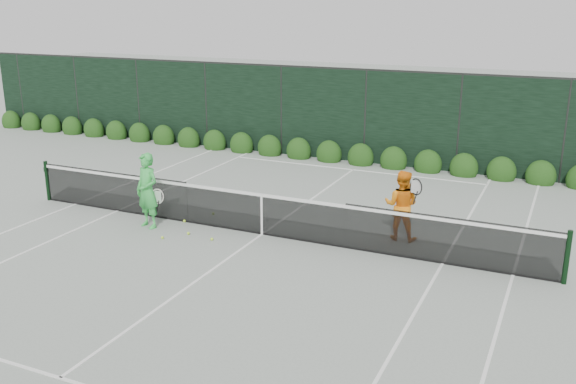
% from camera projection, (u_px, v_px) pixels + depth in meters
% --- Properties ---
extents(ground, '(80.00, 80.00, 0.00)m').
position_uv_depth(ground, '(262.00, 234.00, 14.69)').
color(ground, gray).
rests_on(ground, ground).
extents(tennis_net, '(12.90, 0.10, 1.07)m').
position_uv_depth(tennis_net, '(261.00, 212.00, 14.54)').
color(tennis_net, black).
rests_on(tennis_net, ground).
extents(player_woman, '(0.74, 0.58, 1.78)m').
position_uv_depth(player_woman, '(147.00, 191.00, 14.93)').
color(player_woman, green).
rests_on(player_woman, ground).
extents(player_man, '(0.89, 0.63, 1.59)m').
position_uv_depth(player_man, '(401.00, 205.00, 14.20)').
color(player_man, orange).
rests_on(player_man, ground).
extents(court_lines, '(11.03, 23.83, 0.01)m').
position_uv_depth(court_lines, '(262.00, 234.00, 14.69)').
color(court_lines, white).
rests_on(court_lines, ground).
extents(windscreen_fence, '(32.00, 21.07, 3.06)m').
position_uv_depth(windscreen_fence, '(196.00, 205.00, 11.89)').
color(windscreen_fence, black).
rests_on(windscreen_fence, ground).
extents(hedge_row, '(31.66, 0.65, 0.94)m').
position_uv_depth(hedge_row, '(361.00, 157.00, 20.85)').
color(hedge_row, '#15320D').
rests_on(hedge_row, ground).
extents(tennis_balls, '(1.30, 2.00, 0.07)m').
position_uv_depth(tennis_balls, '(192.00, 228.00, 14.98)').
color(tennis_balls, '#BDF035').
rests_on(tennis_balls, ground).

